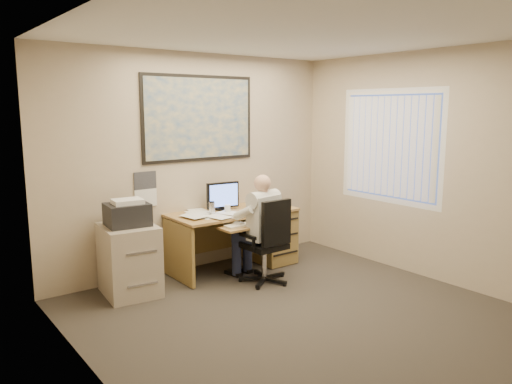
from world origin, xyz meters
TOP-DOWN VIEW (x-y plane):
  - room_shell at (0.00, 0.00)m, footprint 4.00×4.50m
  - desk at (0.63, 1.90)m, footprint 1.60×0.97m
  - world_map at (0.06, 2.23)m, footprint 1.56×0.03m
  - wall_calendar at (-0.69, 2.24)m, footprint 0.28×0.01m
  - window_blinds at (1.97, 0.80)m, footprint 0.06×1.40m
  - filing_cabinet at (-1.09, 1.85)m, footprint 0.62×0.72m
  - office_chair at (0.32, 1.21)m, footprint 0.61×0.61m
  - person at (0.33, 1.29)m, footprint 0.64×0.83m

SIDE VIEW (x-z plane):
  - office_chair at x=0.32m, z-range -0.21..0.80m
  - desk at x=0.63m, z-range -0.11..0.99m
  - filing_cabinet at x=-1.09m, z-range -0.07..0.99m
  - person at x=0.33m, z-range 0.00..1.27m
  - wall_calendar at x=-0.69m, z-range 0.87..1.29m
  - room_shell at x=0.00m, z-range 0.00..2.70m
  - window_blinds at x=1.97m, z-range 0.90..2.20m
  - world_map at x=0.06m, z-range 1.37..2.43m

